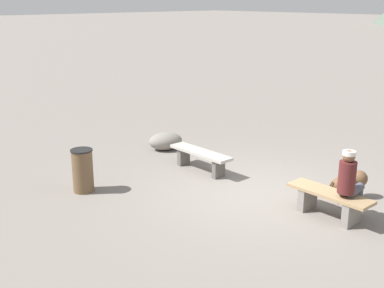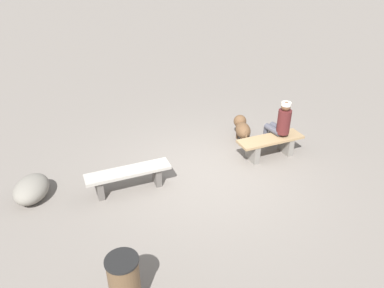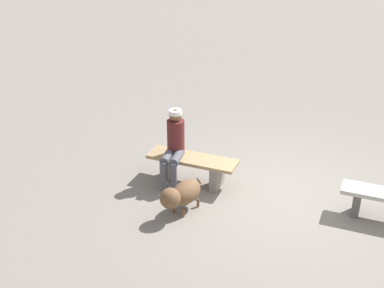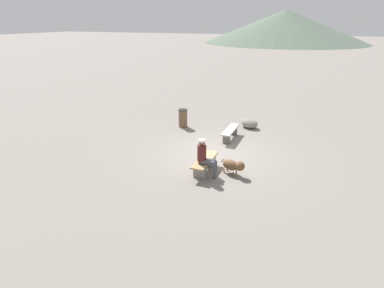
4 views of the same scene
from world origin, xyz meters
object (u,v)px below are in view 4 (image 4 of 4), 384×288
trash_bin (183,118)px  boulder (249,123)px  seated_person (205,156)px  dog (233,165)px  bench_right (205,163)px  bench_left (230,132)px

trash_bin → boulder: trash_bin is taller
seated_person → trash_bin: (-4.33, -2.68, -0.31)m
dog → boulder: bearing=113.6°
trash_bin → boulder: (-1.08, 3.05, -0.22)m
bench_right → boulder: 5.14m
seated_person → bench_right: bearing=-167.1°
bench_left → dog: size_ratio=1.89×
bench_left → seated_person: (3.61, 0.10, 0.41)m
bench_left → boulder: (-1.79, 0.47, -0.12)m
boulder → seated_person: bearing=-3.9°
seated_person → dog: seated_person is taller
dog → bench_right: bearing=-151.2°
dog → boulder: 4.96m
boulder → dog: bearing=5.6°
seated_person → dog: 1.06m
bench_left → trash_bin: bearing=-104.6°
dog → trash_bin: size_ratio=1.01×
trash_bin → seated_person: bearing=31.8°
trash_bin → boulder: bearing=109.4°
bench_right → trash_bin: 4.79m
bench_left → boulder: size_ratio=1.93×
bench_left → boulder: bench_left is taller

